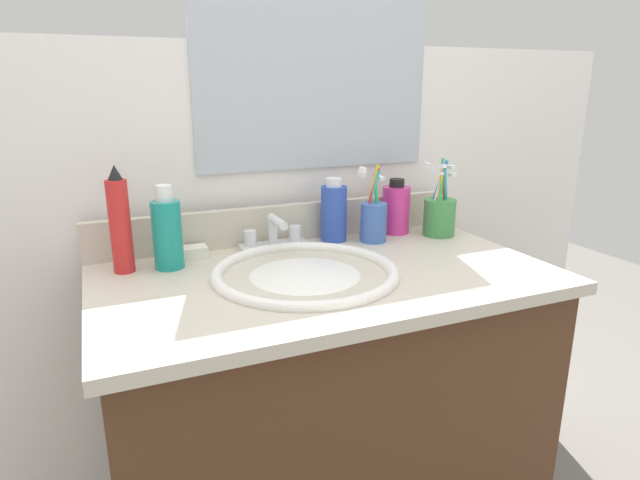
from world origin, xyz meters
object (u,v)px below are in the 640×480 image
bottle_shampoo_blue (334,212)px  soap_bar (192,252)px  cup_blue_plastic (373,220)px  bottle_spray_red (120,223)px  bottle_mouthwash_teal (167,232)px  cup_green (439,215)px  bottle_soap_pink (396,209)px  faucet (274,237)px

bottle_shampoo_blue → soap_bar: size_ratio=2.43×
cup_blue_plastic → bottle_spray_red: bearing=179.7°
bottle_mouthwash_teal → cup_green: cup_green is taller
bottle_spray_red → bottle_shampoo_blue: bottle_spray_red is taller
bottle_mouthwash_teal → cup_blue_plastic: (0.49, 0.01, -0.02)m
cup_blue_plastic → soap_bar: size_ratio=2.95×
bottle_shampoo_blue → bottle_soap_pink: bottle_shampoo_blue is taller
bottle_soap_pink → faucet: bearing=-177.8°
bottle_mouthwash_teal → soap_bar: size_ratio=2.74×
faucet → cup_blue_plastic: size_ratio=0.85×
bottle_spray_red → cup_blue_plastic: size_ratio=1.17×
cup_blue_plastic → bottle_soap_pink: bearing=27.7°
faucet → soap_bar: size_ratio=2.50×
bottle_mouthwash_teal → bottle_soap_pink: 0.58m
bottle_spray_red → bottle_mouthwash_teal: (0.09, -0.01, -0.03)m
bottle_soap_pink → cup_green: 0.11m
faucet → bottle_mouthwash_teal: (-0.24, -0.04, 0.05)m
bottle_mouthwash_teal → cup_blue_plastic: 0.49m
cup_green → soap_bar: 0.62m
cup_blue_plastic → soap_bar: cup_blue_plastic is taller
faucet → bottle_spray_red: 0.34m
bottle_shampoo_blue → soap_bar: bottle_shampoo_blue is taller
soap_bar → faucet: bearing=-3.0°
bottle_spray_red → soap_bar: (0.15, 0.04, -0.09)m
cup_blue_plastic → soap_bar: 0.44m
bottle_shampoo_blue → bottle_spray_red: bearing=-175.2°
faucet → cup_blue_plastic: bearing=-8.3°
bottle_spray_red → bottle_shampoo_blue: (0.49, 0.04, -0.03)m
bottle_spray_red → cup_blue_plastic: bottle_spray_red is taller
faucet → bottle_mouthwash_teal: bottle_mouthwash_teal is taller
bottle_soap_pink → cup_green: cup_green is taller
faucet → bottle_shampoo_blue: 0.16m
bottle_mouthwash_teal → bottle_shampoo_blue: size_ratio=1.13×
faucet → bottle_shampoo_blue: size_ratio=1.03×
cup_green → bottle_shampoo_blue: bearing=166.9°
bottle_mouthwash_teal → bottle_shampoo_blue: bearing=7.3°
bottle_soap_pink → bottle_mouthwash_teal: bearing=-174.5°
bottle_mouthwash_teal → soap_bar: 0.10m
bottle_spray_red → bottle_mouthwash_teal: bottle_spray_red is taller
bottle_spray_red → bottle_mouthwash_teal: size_ratio=1.26×
bottle_shampoo_blue → bottle_soap_pink: size_ratio=1.11×
bottle_spray_red → soap_bar: 0.18m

